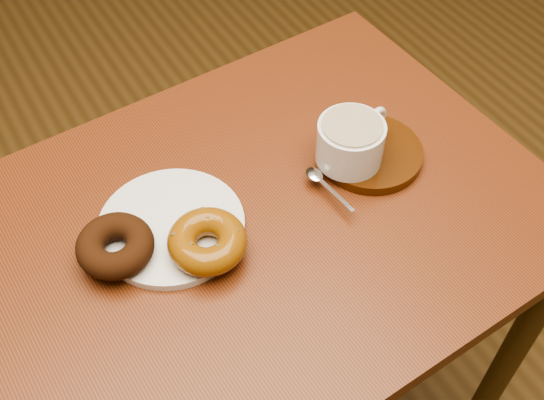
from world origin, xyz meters
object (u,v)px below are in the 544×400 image
donut_plate (171,226)px  coffee_cup (351,141)px  saucer (370,153)px  cafe_table (261,264)px

donut_plate → coffee_cup: coffee_cup is taller
saucer → coffee_cup: size_ratio=1.22×
donut_plate → saucer: 0.31m
cafe_table → saucer: (0.20, 0.01, 0.13)m
cafe_table → saucer: bearing=0.5°
donut_plate → saucer: saucer is taller
cafe_table → saucer: saucer is taller
donut_plate → saucer: (0.31, -0.03, 0.00)m
cafe_table → saucer: size_ratio=5.44×
coffee_cup → donut_plate: bearing=159.0°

